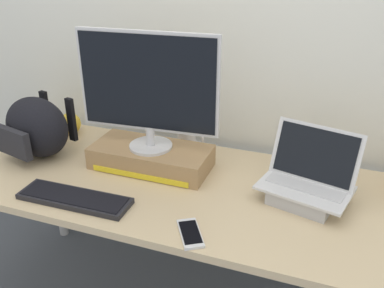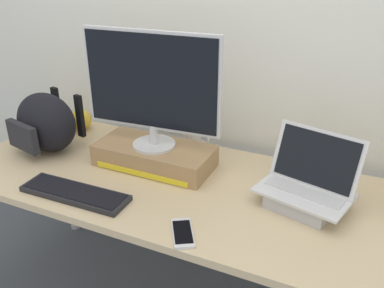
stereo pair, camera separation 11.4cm
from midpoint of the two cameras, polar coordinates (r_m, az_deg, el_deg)
The scene contains 10 objects.
back_wall at distance 1.88m, azimuth 8.15°, elevation 17.17°, with size 7.00×0.10×2.60m, color silver.
desk at distance 1.69m, azimuth 1.95°, elevation -7.46°, with size 1.98×0.74×0.71m.
toner_box_yellow at distance 1.78m, azimuth -3.28°, elevation -1.60°, with size 0.50×0.24×0.09m.
desktop_monitor at distance 1.66m, azimuth -3.56°, elevation 7.67°, with size 0.57×0.18×0.48m.
open_laptop at distance 1.58m, azimuth 17.22°, elevation -6.26°, with size 0.36×0.29×0.27m.
external_keyboard at distance 1.63m, azimuth -13.71°, elevation -6.55°, with size 0.43×0.13×0.02m.
messenger_backpack at distance 1.97m, azimuth -17.71°, elevation 2.77°, with size 0.36×0.31×0.27m.
coffee_mug at distance 1.93m, azimuth 1.86°, elevation 0.87°, with size 0.13×0.08×0.10m.
cell_phone at distance 1.40m, azimuth 1.11°, elevation -12.07°, with size 0.14×0.16×0.01m.
plush_toy at distance 2.18m, azimuth -13.45°, elevation 3.19°, with size 0.11×0.11×0.11m.
Camera 2 is at (0.59, -1.28, 1.57)m, focal length 39.21 mm.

